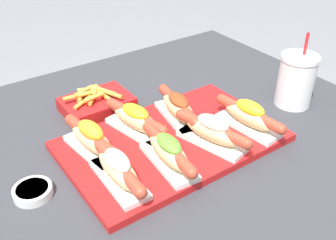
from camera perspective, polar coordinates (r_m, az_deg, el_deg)
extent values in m
cube|color=red|center=(0.94, 0.70, -3.06)|extent=(0.51, 0.32, 0.02)
cube|color=white|center=(0.81, -7.13, -8.53)|extent=(0.06, 0.17, 0.01)
ellipsoid|color=#DBB77A|center=(0.80, -7.27, -7.02)|extent=(0.05, 0.15, 0.04)
cylinder|color=#9E3D28|center=(0.79, -7.31, -6.62)|extent=(0.03, 0.18, 0.03)
sphere|color=#9E3D28|center=(0.73, -3.99, -10.45)|extent=(0.03, 0.03, 0.03)
sphere|color=#9E3D28|center=(0.86, -10.09, -3.34)|extent=(0.03, 0.03, 0.03)
ellipsoid|color=silver|center=(0.78, -7.38, -5.78)|extent=(0.04, 0.08, 0.03)
cube|color=white|center=(0.85, 0.10, -6.04)|extent=(0.07, 0.17, 0.01)
ellipsoid|color=#DBB77A|center=(0.83, 0.10, -4.55)|extent=(0.06, 0.15, 0.04)
cylinder|color=#9E3D28|center=(0.83, 0.10, -4.16)|extent=(0.04, 0.18, 0.03)
sphere|color=#9E3D28|center=(0.77, 3.49, -7.69)|extent=(0.03, 0.03, 0.03)
sphere|color=#9E3D28|center=(0.89, -2.79, -1.11)|extent=(0.03, 0.03, 0.03)
ellipsoid|color=#5B992D|center=(0.82, 0.10, -3.40)|extent=(0.05, 0.08, 0.02)
cube|color=white|center=(0.92, 6.34, -3.06)|extent=(0.10, 0.17, 0.01)
ellipsoid|color=#DBB77A|center=(0.90, 6.45, -1.62)|extent=(0.08, 0.15, 0.04)
cylinder|color=#9E3D28|center=(0.90, 6.48, -1.24)|extent=(0.07, 0.18, 0.03)
sphere|color=#9E3D28|center=(0.86, 11.42, -3.45)|extent=(0.03, 0.03, 0.03)
sphere|color=#9E3D28|center=(0.94, 1.97, 0.78)|extent=(0.03, 0.03, 0.03)
ellipsoid|color=silver|center=(0.89, 6.54, -0.40)|extent=(0.06, 0.09, 0.03)
cube|color=white|center=(0.98, 11.53, -0.78)|extent=(0.08, 0.17, 0.01)
ellipsoid|color=#DBB77A|center=(0.97, 11.71, 0.59)|extent=(0.06, 0.15, 0.04)
cylinder|color=#9E3D28|center=(0.97, 11.76, 0.95)|extent=(0.04, 0.18, 0.03)
sphere|color=#9E3D28|center=(0.92, 16.09, -1.32)|extent=(0.03, 0.03, 0.03)
sphere|color=#9E3D28|center=(1.01, 7.80, 3.02)|extent=(0.03, 0.03, 0.03)
ellipsoid|color=yellow|center=(0.96, 11.86, 1.74)|extent=(0.05, 0.08, 0.03)
cube|color=white|center=(0.90, -10.82, -4.17)|extent=(0.08, 0.17, 0.01)
ellipsoid|color=#DBB77A|center=(0.89, -11.01, -2.72)|extent=(0.06, 0.15, 0.04)
cylinder|color=#9E3D28|center=(0.88, -11.05, -2.34)|extent=(0.05, 0.18, 0.03)
sphere|color=#9E3D28|center=(0.82, -7.66, -5.12)|extent=(0.03, 0.03, 0.03)
sphere|color=#9E3D28|center=(0.95, -13.97, 0.05)|extent=(0.03, 0.03, 0.03)
ellipsoid|color=gold|center=(0.87, -11.17, -1.45)|extent=(0.05, 0.08, 0.04)
cube|color=white|center=(0.96, -4.63, -1.24)|extent=(0.09, 0.17, 0.01)
ellipsoid|color=#DBB77A|center=(0.94, -4.70, 0.17)|extent=(0.08, 0.15, 0.04)
cylinder|color=#9E3D28|center=(0.94, -4.72, 0.53)|extent=(0.06, 0.18, 0.03)
sphere|color=#9E3D28|center=(0.88, -0.74, -1.64)|extent=(0.03, 0.03, 0.03)
sphere|color=#9E3D28|center=(1.00, -8.25, 2.46)|extent=(0.03, 0.03, 0.03)
ellipsoid|color=yellow|center=(0.93, -4.76, 1.28)|extent=(0.06, 0.09, 0.03)
cube|color=white|center=(1.00, 1.47, 0.52)|extent=(0.09, 0.17, 0.01)
ellipsoid|color=#DBB77A|center=(0.98, 1.49, 1.89)|extent=(0.07, 0.15, 0.04)
cylinder|color=#9E3D28|center=(0.98, 1.50, 2.25)|extent=(0.06, 0.18, 0.03)
sphere|color=#9E3D28|center=(0.91, 4.00, -0.40)|extent=(0.03, 0.03, 0.03)
sphere|color=#9E3D28|center=(1.05, -0.68, 4.54)|extent=(0.03, 0.03, 0.03)
ellipsoid|color=brown|center=(0.97, 1.51, 2.93)|extent=(0.05, 0.09, 0.02)
cylinder|color=silver|center=(0.85, -19.06, -9.73)|extent=(0.08, 0.08, 0.02)
cylinder|color=red|center=(0.84, -19.14, -9.43)|extent=(0.06, 0.06, 0.01)
cylinder|color=white|center=(1.12, 18.04, 5.25)|extent=(0.10, 0.10, 0.13)
cylinder|color=white|center=(1.09, 18.68, 8.58)|extent=(0.10, 0.10, 0.01)
cylinder|color=red|center=(1.09, 19.41, 10.38)|extent=(0.01, 0.01, 0.06)
cube|color=#B21919|center=(1.08, -10.27, 2.30)|extent=(0.18, 0.13, 0.03)
cylinder|color=gold|center=(1.08, -9.35, 4.26)|extent=(0.04, 0.08, 0.01)
cylinder|color=gold|center=(1.07, -10.77, 3.37)|extent=(0.06, 0.07, 0.01)
cylinder|color=gold|center=(1.07, -12.34, 4.02)|extent=(0.06, 0.03, 0.01)
cylinder|color=gold|center=(1.09, -10.11, 3.88)|extent=(0.07, 0.05, 0.01)
cylinder|color=gold|center=(1.09, -11.42, 4.39)|extent=(0.06, 0.03, 0.01)
cylinder|color=gold|center=(1.08, -12.52, 3.40)|extent=(0.04, 0.06, 0.01)
cylinder|color=gold|center=(1.07, -9.18, 3.42)|extent=(0.02, 0.08, 0.01)
cylinder|color=gold|center=(1.06, -12.82, 3.49)|extent=(0.09, 0.02, 0.01)
cylinder|color=gold|center=(1.06, -8.03, 3.75)|extent=(0.03, 0.06, 0.01)
cylinder|color=gold|center=(1.04, -10.74, 3.24)|extent=(0.06, 0.02, 0.01)
cylinder|color=gold|center=(1.05, -12.25, 2.52)|extent=(0.06, 0.04, 0.01)
cylinder|color=gold|center=(1.08, -10.54, 4.22)|extent=(0.04, 0.05, 0.01)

